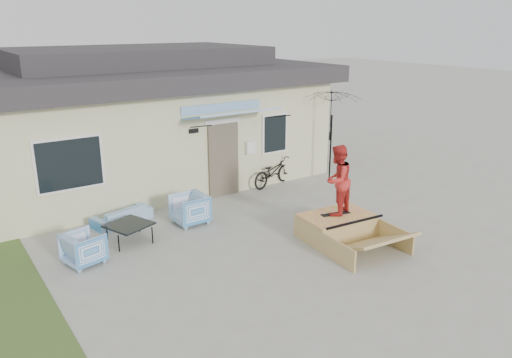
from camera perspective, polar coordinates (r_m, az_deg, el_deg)
ground at (r=10.68m, az=4.19°, el=-9.35°), size 90.00×90.00×0.00m
grass_strip at (r=10.60m, az=-26.61°, el=-11.52°), size 1.40×8.00×0.01m
house at (r=16.78m, az=-13.00°, el=7.15°), size 10.80×8.49×4.10m
loveseat at (r=12.89m, az=-14.98°, el=-3.70°), size 1.55×0.78×0.58m
armchair_left at (r=11.03m, az=-18.98°, el=-7.27°), size 0.84×0.87×0.75m
armchair_right at (r=12.55m, az=-7.54°, el=-3.23°), size 0.76×0.81×0.82m
coffee_table at (r=11.85m, az=-14.16°, el=-5.91°), size 1.12×1.12×0.43m
bicycle at (r=15.28m, az=1.90°, el=1.17°), size 1.75×0.97×1.06m
patio_umbrella at (r=15.60m, az=8.55°, el=5.93°), size 2.08×1.99×2.20m
skate_ramp at (r=11.87m, az=9.10°, el=-5.27°), size 1.78×2.27×0.54m
skateboard at (r=11.80m, az=9.01°, el=-3.88°), size 0.74×0.35×0.05m
skater at (r=11.53m, az=9.20°, el=-0.01°), size 0.96×0.85×1.63m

